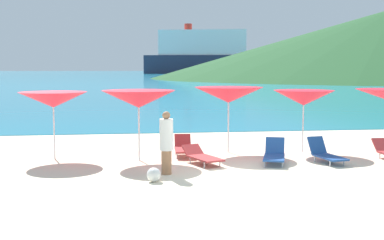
% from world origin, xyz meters
% --- Properties ---
extents(ground_plane, '(50.00, 100.00, 0.30)m').
position_xyz_m(ground_plane, '(0.00, 10.00, -0.15)').
color(ground_plane, beige).
extents(ocean_water, '(650.00, 440.00, 0.02)m').
position_xyz_m(ocean_water, '(0.00, 228.69, 0.01)').
color(ocean_water, teal).
rests_on(ocean_water, ground_plane).
extents(umbrella_0, '(2.24, 2.24, 2.07)m').
position_xyz_m(umbrella_0, '(-5.40, 3.03, 1.83)').
color(umbrella_0, silver).
rests_on(umbrella_0, ground_plane).
extents(umbrella_1, '(2.28, 2.28, 2.12)m').
position_xyz_m(umbrella_1, '(-2.83, 2.48, 1.86)').
color(umbrella_1, silver).
rests_on(umbrella_1, ground_plane).
extents(umbrella_2, '(2.30, 2.30, 2.16)m').
position_xyz_m(umbrella_2, '(0.14, 3.55, 1.91)').
color(umbrella_2, silver).
rests_on(umbrella_2, ground_plane).
extents(umbrella_3, '(2.10, 2.10, 2.06)m').
position_xyz_m(umbrella_3, '(2.62, 3.33, 1.80)').
color(umbrella_3, silver).
rests_on(umbrella_3, ground_plane).
extents(lounge_chair_1, '(1.02, 1.60, 0.69)m').
position_xyz_m(lounge_chair_1, '(1.09, 1.47, 0.28)').
color(lounge_chair_1, '#1E478C').
rests_on(lounge_chair_1, ground_plane).
extents(lounge_chair_2, '(1.12, 1.67, 0.48)m').
position_xyz_m(lounge_chair_2, '(-1.03, 1.64, 0.23)').
color(lounge_chair_2, '#A53333').
rests_on(lounge_chair_2, ground_plane).
extents(lounge_chair_3, '(0.79, 1.52, 0.70)m').
position_xyz_m(lounge_chair_3, '(2.64, 1.41, 0.27)').
color(lounge_chair_3, '#1E478C').
rests_on(lounge_chair_3, ground_plane).
extents(lounge_chair_4, '(0.61, 1.43, 0.62)m').
position_xyz_m(lounge_chair_4, '(-1.41, 3.10, 0.27)').
color(lounge_chair_4, '#A53333').
rests_on(lounge_chair_4, ground_plane).
extents(beachgoer_1, '(0.36, 0.36, 1.66)m').
position_xyz_m(beachgoer_1, '(-2.17, 0.38, 0.87)').
color(beachgoer_1, '#A3704C').
rests_on(beachgoer_1, ground_plane).
extents(beach_ball, '(0.35, 0.35, 0.35)m').
position_xyz_m(beach_ball, '(-2.55, -0.47, 0.18)').
color(beach_ball, white).
rests_on(beach_ball, ground_plane).
extents(cruise_ship, '(55.69, 23.21, 23.49)m').
position_xyz_m(cruise_ship, '(32.73, 223.64, 9.08)').
color(cruise_ship, '#262D47').
rests_on(cruise_ship, ocean_water).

